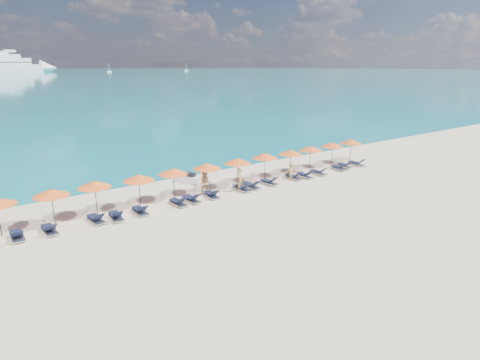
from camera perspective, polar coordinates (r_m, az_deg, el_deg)
ground at (r=26.59m, az=3.81°, el=-3.94°), size 1400.00×1400.00×0.00m
cruise_ship at (r=567.21m, az=-30.49°, el=13.95°), size 123.73×37.10×34.02m
sailboat_near at (r=543.81m, az=-18.10°, el=14.50°), size 5.60×1.87×10.27m
sailboat_far at (r=596.40m, az=-7.68°, el=15.20°), size 5.74×1.91×10.53m
jetski at (r=32.36m, az=-7.35°, el=0.23°), size 1.68×2.32×0.78m
beachgoer_a at (r=29.63m, az=0.06°, el=0.09°), size 0.80×0.76×1.85m
beachgoer_b at (r=28.85m, az=-4.96°, el=-0.47°), size 1.00×0.93×1.80m
beachgoer_c at (r=32.91m, az=7.29°, el=1.26°), size 1.04×0.88×1.47m
umbrella_1 at (r=25.47m, az=-25.29°, el=-1.63°), size 2.10×2.10×2.28m
umbrella_2 at (r=26.20m, az=-20.00°, el=-0.57°), size 2.10×2.10×2.28m
umbrella_3 at (r=26.88m, az=-14.21°, el=0.33°), size 2.10×2.10×2.28m
umbrella_4 at (r=27.99m, az=-9.50°, el=1.23°), size 2.10×2.10×2.28m
umbrella_5 at (r=29.17m, az=-4.73°, el=2.00°), size 2.10×2.10×2.28m
umbrella_6 at (r=30.63m, az=-0.34°, el=2.74°), size 2.10×2.10×2.28m
umbrella_7 at (r=32.44m, az=3.60°, el=3.46°), size 2.10×2.10×2.28m
umbrella_8 at (r=33.98m, az=7.24°, el=3.95°), size 2.10×2.10×2.28m
umbrella_9 at (r=35.85m, az=10.01°, el=4.47°), size 2.10×2.10×2.28m
umbrella_10 at (r=37.90m, az=13.01°, el=4.92°), size 2.10×2.10×2.28m
umbrella_11 at (r=39.97m, az=15.54°, el=5.31°), size 2.10×2.10×2.28m
lounger_1 at (r=24.92m, az=-29.14°, el=-6.88°), size 0.65×1.71×0.66m
lounger_2 at (r=24.98m, az=-25.48°, el=-6.33°), size 0.72×1.73×0.66m
lounger_3 at (r=25.55m, az=-19.80°, el=-5.19°), size 0.79×1.75×0.66m
lounger_4 at (r=25.62m, az=-17.24°, el=-4.89°), size 0.77×1.75×0.66m
lounger_5 at (r=26.13m, az=-14.03°, el=-4.22°), size 0.62×1.70×0.66m
lounger_6 at (r=27.17m, az=-8.79°, el=-3.13°), size 0.72×1.73×0.66m
lounger_7 at (r=27.71m, az=-6.92°, el=-2.67°), size 0.75×1.74×0.66m
lounger_8 at (r=28.48m, az=-4.07°, el=-2.07°), size 0.79×1.76×0.66m
lounger_9 at (r=29.91m, az=0.27°, el=-1.13°), size 0.78×1.75×0.66m
lounger_10 at (r=30.56m, az=1.67°, el=-0.76°), size 0.70×1.73×0.66m
lounger_11 at (r=31.58m, az=4.13°, el=-0.24°), size 0.79×1.75×0.66m
lounger_12 at (r=33.22m, az=7.61°, el=0.49°), size 0.76×1.75×0.66m
lounger_13 at (r=33.85m, az=9.20°, el=0.72°), size 0.69×1.73×0.66m
lounger_14 at (r=34.94m, az=11.11°, el=1.11°), size 0.75×1.74×0.66m
lounger_15 at (r=36.94m, az=13.85°, el=1.75°), size 0.77×1.75×0.66m
lounger_16 at (r=37.93m, az=14.65°, el=2.06°), size 0.79×1.75×0.66m
lounger_17 at (r=38.98m, az=16.28°, el=2.31°), size 0.66×1.72×0.66m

